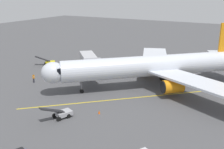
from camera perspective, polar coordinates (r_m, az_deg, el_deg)
ground_plane at (r=51.00m, az=9.50°, el=-2.75°), size 220.00×220.00×0.00m
apron_lead_in_line at (r=46.18m, az=6.03°, el=-4.78°), size 29.35×27.53×0.01m
airplane at (r=50.30m, az=9.20°, el=1.77°), size 33.35×32.79×11.50m
jet_bridge at (r=52.29m, az=-4.62°, el=2.27°), size 9.28×9.68×5.40m
ground_crew_marshaller at (r=54.95m, az=-16.21°, el=-0.76°), size 0.32×0.44×1.71m
belt_loader_near_nose at (r=39.24m, az=-10.54°, el=-8.02°), size 2.90×4.68×2.32m
belt_loader_rear_apron at (r=67.04m, az=-13.16°, el=2.56°), size 4.33×3.79×2.32m
safety_cone_nose_left at (r=55.94m, az=-8.33°, el=-0.57°), size 0.32×0.32×0.55m
safety_cone_nose_right at (r=40.03m, az=-2.73°, el=-7.89°), size 0.32×0.32×0.55m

